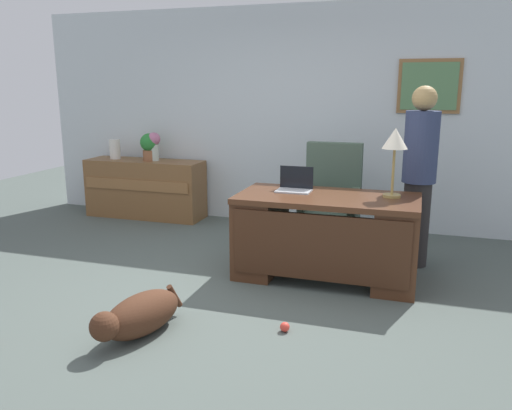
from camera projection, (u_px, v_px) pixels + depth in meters
name	position (u px, v px, depth m)	size (l,w,h in m)	color
ground_plane	(222.00, 297.00, 4.33)	(12.00, 12.00, 0.00)	#4C5651
back_wall	(298.00, 117.00, 6.42)	(7.00, 0.16, 2.70)	silver
desk	(326.00, 235.00, 4.68)	(1.62, 0.81, 0.78)	#4C2B19
credenza	(146.00, 189.00, 6.92)	(1.59, 0.50, 0.77)	brown
armchair	(331.00, 203.00, 5.53)	(0.60, 0.59, 1.14)	#475B4C
person_standing	(419.00, 175.00, 4.92)	(0.32, 0.32, 1.74)	#262323
dog_lying	(138.00, 315.00, 3.64)	(0.48, 0.82, 0.30)	#472819
laptop	(295.00, 185.00, 4.82)	(0.32, 0.22, 0.23)	#B2B5BA
desk_lamp	(395.00, 143.00, 4.46)	(0.22, 0.22, 0.61)	#9E8447
vase_with_flowers	(154.00, 144.00, 6.73)	(0.17, 0.17, 0.37)	#B8C6B9
vase_empty	(115.00, 149.00, 6.93)	(0.14, 0.14, 0.26)	silver
potted_plant	(149.00, 146.00, 6.76)	(0.24, 0.24, 0.36)	brown
dog_toy_ball	(285.00, 327.00, 3.72)	(0.07, 0.07, 0.07)	#E53F33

